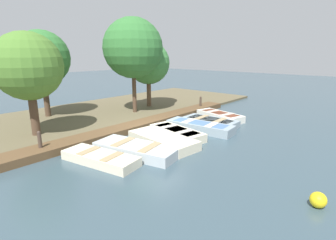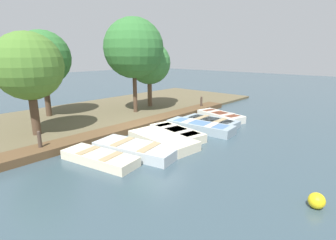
# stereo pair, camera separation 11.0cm
# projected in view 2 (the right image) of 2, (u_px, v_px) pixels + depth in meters

# --- Properties ---
(ground_plane) EXTENTS (80.00, 80.00, 0.00)m
(ground_plane) POSITION_uv_depth(u_px,v_px,m) (157.00, 132.00, 12.38)
(ground_plane) COLOR #384C56
(shore_bank) EXTENTS (8.00, 24.00, 0.15)m
(shore_bank) POSITION_uv_depth(u_px,v_px,m) (97.00, 114.00, 15.58)
(shore_bank) COLOR brown
(shore_bank) RESTS_ON ground_plane
(dock_walkway) EXTENTS (1.03, 13.95, 0.29)m
(dock_walkway) POSITION_uv_depth(u_px,v_px,m) (141.00, 125.00, 13.08)
(dock_walkway) COLOR brown
(dock_walkway) RESTS_ON ground_plane
(rowboat_0) EXTENTS (2.92, 1.48, 0.34)m
(rowboat_0) POSITION_uv_depth(u_px,v_px,m) (100.00, 158.00, 8.89)
(rowboat_0) COLOR beige
(rowboat_0) RESTS_ON ground_plane
(rowboat_1) EXTENTS (3.34, 1.86, 0.40)m
(rowboat_1) POSITION_uv_depth(u_px,v_px,m) (136.00, 149.00, 9.61)
(rowboat_1) COLOR #B2BCC1
(rowboat_1) RESTS_ON ground_plane
(rowboat_2) EXTENTS (3.18, 1.55, 0.40)m
(rowboat_2) POSITION_uv_depth(u_px,v_px,m) (162.00, 140.00, 10.61)
(rowboat_2) COLOR beige
(rowboat_2) RESTS_ON ground_plane
(rowboat_3) EXTENTS (2.89, 1.49, 0.39)m
(rowboat_3) POSITION_uv_depth(u_px,v_px,m) (177.00, 133.00, 11.58)
(rowboat_3) COLOR beige
(rowboat_3) RESTS_ON ground_plane
(rowboat_4) EXTENTS (3.33, 1.37, 0.42)m
(rowboat_4) POSITION_uv_depth(u_px,v_px,m) (200.00, 127.00, 12.49)
(rowboat_4) COLOR #8C9EA8
(rowboat_4) RESTS_ON ground_plane
(rowboat_5) EXTENTS (2.83, 1.31, 0.34)m
(rowboat_5) POSITION_uv_depth(u_px,v_px,m) (210.00, 122.00, 13.52)
(rowboat_5) COLOR #8C9EA8
(rowboat_5) RESTS_ON ground_plane
(rowboat_6) EXTENTS (2.90, 1.62, 0.41)m
(rowboat_6) POSITION_uv_depth(u_px,v_px,m) (220.00, 116.00, 14.62)
(rowboat_6) COLOR silver
(rowboat_6) RESTS_ON ground_plane
(mooring_post_near) EXTENTS (0.13, 0.13, 0.92)m
(mooring_post_near) POSITION_uv_depth(u_px,v_px,m) (40.00, 143.00, 9.48)
(mooring_post_near) COLOR #47382D
(mooring_post_near) RESTS_ON ground_plane
(mooring_post_far) EXTENTS (0.13, 0.13, 0.92)m
(mooring_post_far) POSITION_uv_depth(u_px,v_px,m) (201.00, 103.00, 16.87)
(mooring_post_far) COLOR #47382D
(mooring_post_far) RESTS_ON ground_plane
(buoy) EXTENTS (0.39, 0.39, 0.39)m
(buoy) POSITION_uv_depth(u_px,v_px,m) (317.00, 201.00, 6.26)
(buoy) COLOR yellow
(buoy) RESTS_ON ground_plane
(park_tree_far_left) EXTENTS (2.81, 2.81, 4.50)m
(park_tree_far_left) POSITION_uv_depth(u_px,v_px,m) (29.00, 67.00, 10.79)
(park_tree_far_left) COLOR #4C3828
(park_tree_far_left) RESTS_ON ground_plane
(park_tree_left) EXTENTS (2.96, 2.96, 4.83)m
(park_tree_left) POSITION_uv_depth(u_px,v_px,m) (43.00, 58.00, 14.10)
(park_tree_left) COLOR #4C3828
(park_tree_left) RESTS_ON ground_plane
(park_tree_center) EXTENTS (3.44, 3.44, 5.61)m
(park_tree_center) POSITION_uv_depth(u_px,v_px,m) (134.00, 48.00, 14.99)
(park_tree_center) COLOR #4C3828
(park_tree_center) RESTS_ON ground_plane
(park_tree_right) EXTENTS (2.76, 2.76, 4.38)m
(park_tree_right) POSITION_uv_depth(u_px,v_px,m) (149.00, 63.00, 16.97)
(park_tree_right) COLOR brown
(park_tree_right) RESTS_ON ground_plane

